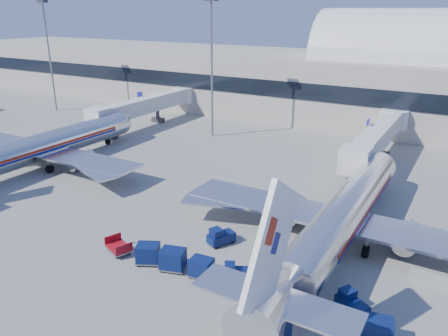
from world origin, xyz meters
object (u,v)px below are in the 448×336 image
Objects in this scene: mast_far_west at (47,40)px; cart_train_a at (201,268)px; cart_open_red at (119,248)px; airliner_main at (342,216)px; barrier_near at (429,279)px; cart_solo_near at (275,332)px; jetbridge_near at (379,135)px; mast_west at (212,48)px; tug_right at (351,303)px; tug_lead at (235,272)px; jetbridge_mid at (150,104)px; cart_train_b at (173,259)px; cart_solo_far at (377,331)px; airliner_mid at (41,147)px; tug_left at (220,236)px; cart_train_c at (148,253)px.

mast_far_west reaches higher than cart_train_a.
mast_far_west is 7.97× the size of cart_open_red.
airliner_main is 12.42× the size of barrier_near.
airliner_main is at bearing 99.36° from cart_solo_near.
jetbridge_near is 68.47m from mast_far_west.
cart_open_red is (13.15, -37.12, -14.33)m from mast_west.
tug_right is (3.50, -9.12, -2.20)m from airliner_main.
tug_lead is at bearing -144.83° from tug_right.
jetbridge_mid is 60.72m from cart_solo_near.
tug_lead is 0.88× the size of cart_open_red.
cart_train_b is 1.04× the size of cart_solo_far.
airliner_mid is at bearing 176.34° from cart_open_red.
tug_right reaches higher than cart_open_red.
tug_left is (-9.75, -5.60, -2.16)m from airliner_main.
cart_train_a is 0.73× the size of cart_open_red.
cart_train_c reaches higher than cart_open_red.
mast_far_west is (-70.00, 25.49, 11.87)m from airliner_main.
tug_lead is at bearing -0.80° from cart_train_b.
airliner_main reaches higher than cart_train_b.
cart_solo_far is at bearing -77.75° from jetbridge_near.
cart_train_c is at bearing -139.14° from airliner_main.
tug_right is 0.95× the size of tug_left.
mast_west is 10.98× the size of cart_train_a.
tug_right is 11.94m from cart_train_a.
tug_lead is 0.86× the size of tug_left.
tug_right is (9.31, 0.77, 0.07)m from tug_lead.
cart_train_b is 16.79m from cart_solo_far.
jetbridge_near is at bearing 33.59° from airliner_mid.
cart_open_red is at bearing 155.90° from tug_left.
cart_solo_near is at bearing 10.06° from cart_open_red.
tug_left is 1.13× the size of cart_train_c.
cart_train_b is at bearing -31.96° from mast_far_west.
mast_west is at bearing 58.66° from tug_left.
mast_west is at bearing 94.38° from tug_lead.
airliner_mid is 12.42× the size of barrier_near.
barrier_near is 1.47× the size of cart_solo_near.
jetbridge_near is 1.22× the size of mast_far_west.
tug_lead is 7.82m from cart_train_c.
tug_left is at bearing -170.12° from barrier_near.
cart_train_a reaches higher than tug_left.
mast_west reaches higher than airliner_main.
tug_left is (34.65, -31.90, -3.16)m from jetbridge_mid.
cart_solo_near is at bearing -30.77° from cart_train_a.
tug_lead is 11.76m from cart_solo_far.
tug_lead is (-13.81, -7.38, 0.21)m from barrier_near.
cart_open_red is (-20.35, -2.50, -0.27)m from tug_right.
cart_solo_far is (35.83, -37.10, -13.80)m from mast_west.
jetbridge_mid reaches higher than cart_solo_far.
mast_far_west reaches higher than tug_left.
tug_left is at bearing -56.92° from mast_west.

